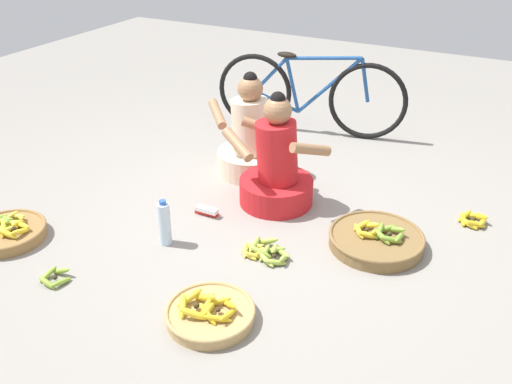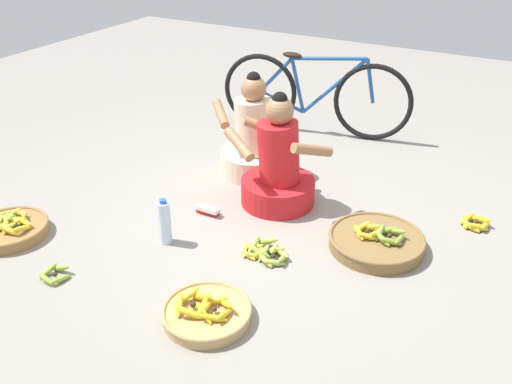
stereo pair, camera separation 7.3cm
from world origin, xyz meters
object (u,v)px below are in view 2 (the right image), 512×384
object	(u,v)px
banana_basket_near_bicycle	(377,241)
packet_carton_stack	(208,210)
vendor_woman_front	(278,169)
loose_bananas_front_left	(54,274)
loose_bananas_back_left	(475,222)
water_bottle	(165,222)
loose_bananas_front_right	(265,251)
vendor_woman_behind	(253,142)
banana_basket_mid_left	(206,312)
bicycle_leaning	(315,95)
banana_basket_mid_right	(9,228)

from	to	relation	value
banana_basket_near_bicycle	packet_carton_stack	distance (m)	1.15
vendor_woman_front	loose_bananas_front_left	world-z (taller)	vendor_woman_front
vendor_woman_front	banana_basket_near_bicycle	xyz separation A→B (m)	(0.80, -0.21, -0.21)
loose_bananas_front_left	packet_carton_stack	distance (m)	1.10
loose_bananas_back_left	water_bottle	distance (m)	2.03
loose_bananas_front_right	loose_bananas_back_left	distance (m)	1.44
loose_bananas_back_left	packet_carton_stack	distance (m)	1.79
loose_bananas_front_right	vendor_woman_behind	bearing A→B (deg)	122.68
vendor_woman_front	loose_bananas_front_right	bearing A→B (deg)	-69.77
vendor_woman_behind	water_bottle	xyz separation A→B (m)	(-0.00, -1.13, -0.11)
banana_basket_mid_left	banana_basket_near_bicycle	distance (m)	1.20
banana_basket_mid_left	packet_carton_stack	size ratio (longest dim) A/B	2.74
vendor_woman_front	loose_bananas_back_left	world-z (taller)	vendor_woman_front
vendor_woman_front	loose_bananas_front_right	size ratio (longest dim) A/B	2.50
vendor_woman_behind	loose_bananas_front_left	xyz separation A→B (m)	(-0.34, -1.74, -0.23)
loose_bananas_front_right	water_bottle	distance (m)	0.65
water_bottle	vendor_woman_behind	bearing A→B (deg)	89.91
vendor_woman_behind	water_bottle	distance (m)	1.14
bicycle_leaning	water_bottle	xyz separation A→B (m)	(-0.09, -2.09, -0.21)
vendor_woman_behind	loose_bananas_front_left	size ratio (longest dim) A/B	4.88
bicycle_leaning	water_bottle	bearing A→B (deg)	-92.37
banana_basket_mid_right	vendor_woman_behind	bearing A→B (deg)	59.14
banana_basket_mid_left	banana_basket_mid_right	distance (m)	1.55
vendor_woman_front	water_bottle	distance (m)	0.89
vendor_woman_behind	loose_bananas_back_left	xyz separation A→B (m)	(1.68, 0.01, -0.23)
water_bottle	packet_carton_stack	world-z (taller)	water_bottle
banana_basket_mid_right	packet_carton_stack	world-z (taller)	banana_basket_mid_right
banana_basket_mid_right	packet_carton_stack	xyz separation A→B (m)	(0.97, 0.84, -0.02)
banana_basket_mid_left	loose_bananas_back_left	world-z (taller)	banana_basket_mid_left
loose_bananas_front_right	loose_bananas_back_left	world-z (taller)	loose_bananas_front_right
vendor_woman_behind	bicycle_leaning	size ratio (longest dim) A/B	0.48
banana_basket_near_bicycle	loose_bananas_front_right	size ratio (longest dim) A/B	1.82
loose_bananas_front_left	water_bottle	bearing A→B (deg)	61.28
loose_bananas_front_left	water_bottle	world-z (taller)	water_bottle
banana_basket_near_bicycle	bicycle_leaning	bearing A→B (deg)	125.95
banana_basket_near_bicycle	vendor_woman_front	bearing A→B (deg)	165.10
vendor_woman_behind	loose_bananas_front_left	bearing A→B (deg)	-100.97
banana_basket_near_bicycle	loose_bananas_back_left	distance (m)	0.75
loose_bananas_back_left	packet_carton_stack	world-z (taller)	loose_bananas_back_left
loose_bananas_front_right	water_bottle	size ratio (longest dim) A/B	1.06
vendor_woman_front	water_bottle	world-z (taller)	vendor_woman_front
loose_bananas_front_right	banana_basket_mid_right	bearing A→B (deg)	-158.87
banana_basket_mid_left	loose_bananas_back_left	size ratio (longest dim) A/B	2.21
loose_bananas_front_left	loose_bananas_back_left	world-z (taller)	loose_bananas_back_left
vendor_woman_behind	water_bottle	bearing A→B (deg)	-90.09
bicycle_leaning	banana_basket_near_bicycle	world-z (taller)	bicycle_leaning
loose_bananas_front_left	vendor_woman_behind	bearing A→B (deg)	79.03
bicycle_leaning	banana_basket_mid_right	distance (m)	2.73
packet_carton_stack	banana_basket_mid_right	bearing A→B (deg)	-139.25
loose_bananas_front_left	loose_bananas_front_right	distance (m)	1.24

